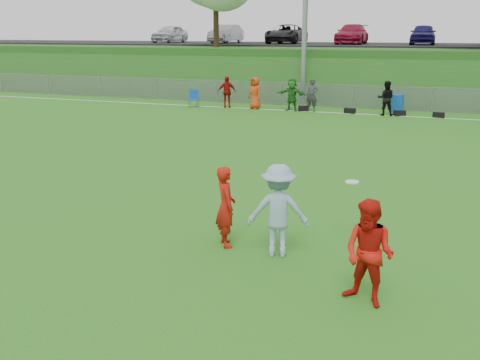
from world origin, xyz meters
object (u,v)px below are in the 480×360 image
at_px(player_red_left, 226,206).
at_px(player_red_center, 369,253).
at_px(recycling_bin, 397,104).
at_px(frisbee, 352,182).
at_px(player_blue, 278,211).

distance_m(player_red_left, player_red_center, 3.22).
bearing_deg(recycling_bin, frisbee, -89.00).
bearing_deg(player_red_left, frisbee, -100.64).
bearing_deg(player_blue, player_red_left, -20.00).
distance_m(player_blue, frisbee, 1.66).
xyz_separation_m(player_blue, frisbee, (1.16, 1.12, 0.36)).
distance_m(player_red_left, player_blue, 1.09).
bearing_deg(player_blue, frisbee, -149.71).
xyz_separation_m(player_blue, recycling_bin, (0.84, 19.36, -0.40)).
height_order(player_red_left, frisbee, player_red_left).
xyz_separation_m(player_red_center, player_blue, (-1.79, 1.33, 0.04)).
height_order(player_red_center, frisbee, player_red_center).
distance_m(player_red_center, recycling_bin, 20.71).
xyz_separation_m(player_red_left, recycling_bin, (1.92, 19.24, -0.33)).
bearing_deg(player_red_center, recycling_bin, 114.32).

